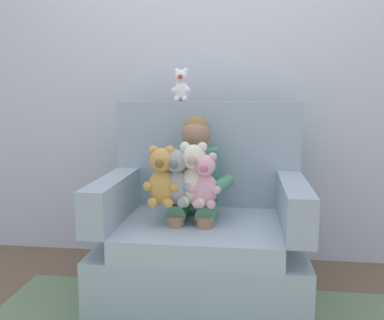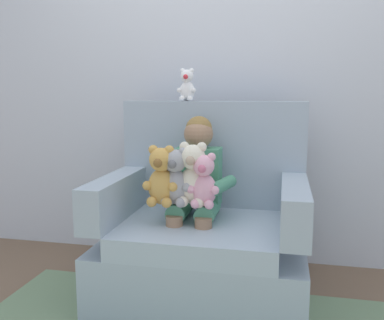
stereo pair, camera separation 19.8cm
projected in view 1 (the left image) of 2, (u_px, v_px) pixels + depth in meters
name	position (u px, v px, depth m)	size (l,w,h in m)	color
ground_plane	(202.00, 296.00, 2.47)	(8.00, 8.00, 0.00)	brown
back_wall	(213.00, 75.00, 2.95)	(6.00, 0.10, 2.60)	silver
armchair	(203.00, 235.00, 2.47)	(1.14, 0.85, 1.12)	#9EADBC
seated_child	(194.00, 181.00, 2.43)	(0.45, 0.39, 0.82)	#4C9370
plush_cream	(193.00, 176.00, 2.28)	(0.21, 0.17, 0.35)	silver
plush_honey	(162.00, 178.00, 2.26)	(0.19, 0.16, 0.33)	gold
plush_pink	(205.00, 182.00, 2.25)	(0.17, 0.14, 0.29)	#EAA8BC
plush_grey	(176.00, 178.00, 2.27)	(0.19, 0.15, 0.32)	#9E9EA3
plush_white_on_backrest	(181.00, 86.00, 2.64)	(0.12, 0.10, 0.20)	white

